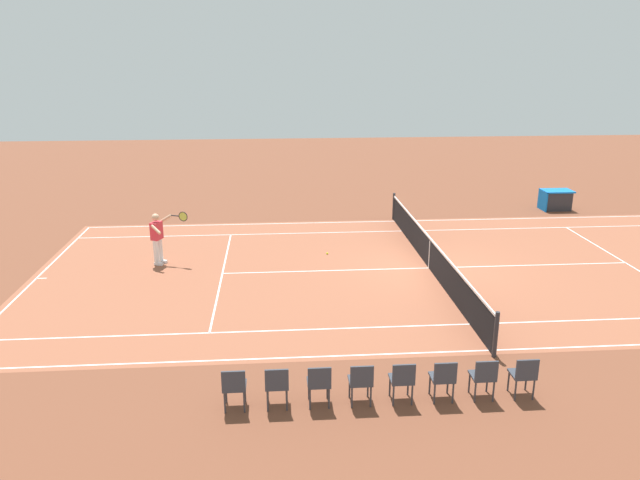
# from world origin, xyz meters

# --- Properties ---
(ground_plane) EXTENTS (60.00, 60.00, 0.00)m
(ground_plane) POSITION_xyz_m (0.00, 0.00, 0.00)
(ground_plane) COLOR brown
(court_slab) EXTENTS (24.20, 11.40, 0.00)m
(court_slab) POSITION_xyz_m (0.00, 0.00, 0.00)
(court_slab) COLOR #935138
(court_slab) RESTS_ON ground_plane
(court_line_markings) EXTENTS (23.85, 11.05, 0.01)m
(court_line_markings) POSITION_xyz_m (0.00, 0.00, 0.00)
(court_line_markings) COLOR white
(court_line_markings) RESTS_ON ground_plane
(tennis_net) EXTENTS (0.10, 11.70, 1.08)m
(tennis_net) POSITION_xyz_m (0.00, 0.00, 0.49)
(tennis_net) COLOR #2D2D33
(tennis_net) RESTS_ON ground_plane
(tennis_player_near) EXTENTS (1.18, 0.75, 1.70)m
(tennis_player_near) POSITION_xyz_m (8.44, -1.05, 0.93)
(tennis_player_near) COLOR white
(tennis_player_near) RESTS_ON ground_plane
(tennis_ball) EXTENTS (0.07, 0.07, 0.07)m
(tennis_ball) POSITION_xyz_m (3.05, -1.58, 0.03)
(tennis_ball) COLOR #CCE01E
(tennis_ball) RESTS_ON ground_plane
(spectator_chair_0) EXTENTS (0.44, 0.44, 0.88)m
(spectator_chair_0) POSITION_xyz_m (0.04, 7.46, 0.52)
(spectator_chair_0) COLOR #38383D
(spectator_chair_0) RESTS_ON ground_plane
(spectator_chair_1) EXTENTS (0.44, 0.44, 0.88)m
(spectator_chair_1) POSITION_xyz_m (0.83, 7.46, 0.52)
(spectator_chair_1) COLOR #38383D
(spectator_chair_1) RESTS_ON ground_plane
(spectator_chair_2) EXTENTS (0.44, 0.44, 0.88)m
(spectator_chair_2) POSITION_xyz_m (1.63, 7.46, 0.52)
(spectator_chair_2) COLOR #38383D
(spectator_chair_2) RESTS_ON ground_plane
(spectator_chair_3) EXTENTS (0.44, 0.44, 0.88)m
(spectator_chair_3) POSITION_xyz_m (2.42, 7.46, 0.52)
(spectator_chair_3) COLOR #38383D
(spectator_chair_3) RESTS_ON ground_plane
(spectator_chair_4) EXTENTS (0.44, 0.44, 0.88)m
(spectator_chair_4) POSITION_xyz_m (3.21, 7.46, 0.52)
(spectator_chair_4) COLOR #38383D
(spectator_chair_4) RESTS_ON ground_plane
(spectator_chair_5) EXTENTS (0.44, 0.44, 0.88)m
(spectator_chair_5) POSITION_xyz_m (4.01, 7.46, 0.52)
(spectator_chair_5) COLOR #38383D
(spectator_chair_5) RESTS_ON ground_plane
(spectator_chair_6) EXTENTS (0.44, 0.44, 0.88)m
(spectator_chair_6) POSITION_xyz_m (4.80, 7.46, 0.52)
(spectator_chair_6) COLOR #38383D
(spectator_chair_6) RESTS_ON ground_plane
(spectator_chair_7) EXTENTS (0.44, 0.44, 0.88)m
(spectator_chair_7) POSITION_xyz_m (5.60, 7.46, 0.52)
(spectator_chair_7) COLOR #38383D
(spectator_chair_7) RESTS_ON ground_plane
(equipment_cart_tarped) EXTENTS (1.25, 0.84, 0.85)m
(equipment_cart_tarped) POSITION_xyz_m (-7.18, -6.82, 0.44)
(equipment_cart_tarped) COLOR #2D2D33
(equipment_cart_tarped) RESTS_ON ground_plane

